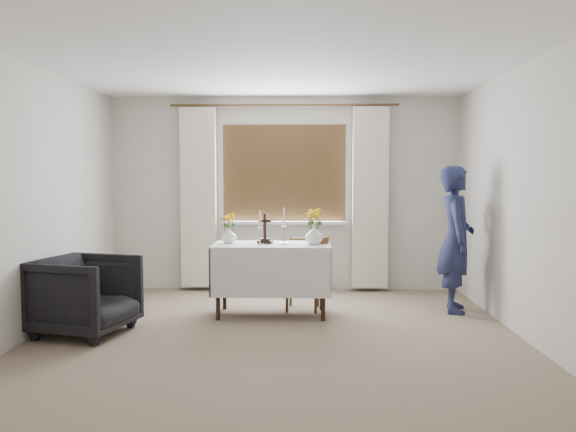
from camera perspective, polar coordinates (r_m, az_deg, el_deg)
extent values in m
plane|color=gray|center=(5.00, -1.36, -13.11)|extent=(5.00, 5.00, 0.00)
cube|color=white|center=(6.01, -1.66, -6.46)|extent=(1.24, 0.64, 0.76)
imported|color=black|center=(5.62, -19.88, -7.57)|extent=(0.97, 0.95, 0.74)
imported|color=navy|center=(6.38, 16.69, -2.25)|extent=(0.47, 0.64, 1.59)
cube|color=white|center=(7.29, -0.39, -5.24)|extent=(1.10, 0.10, 0.60)
imported|color=white|center=(6.05, -6.03, -1.97)|extent=(0.21, 0.21, 0.17)
imported|color=white|center=(5.91, 2.65, -1.95)|extent=(0.23, 0.23, 0.20)
cylinder|color=brown|center=(6.04, 3.28, -2.41)|extent=(0.25, 0.25, 0.07)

